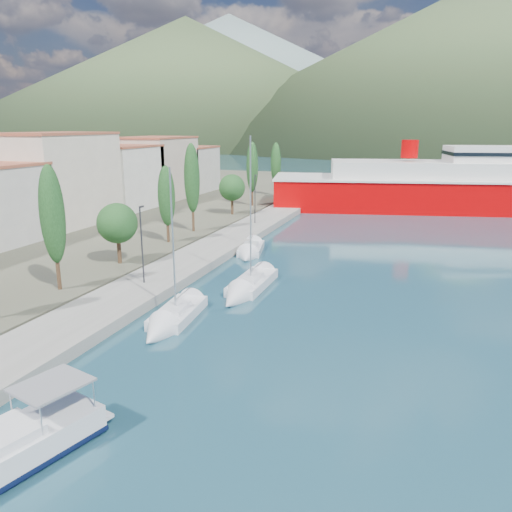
% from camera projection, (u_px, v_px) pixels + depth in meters
% --- Properties ---
extents(ground, '(1400.00, 1400.00, 0.00)m').
position_uv_depth(ground, '(386.00, 174.00, 134.27)').
color(ground, '#214B5B').
extents(quay, '(5.00, 88.00, 0.80)m').
position_uv_depth(quay, '(212.00, 250.00, 51.30)').
color(quay, gray).
rests_on(quay, ground).
extents(land_strip, '(70.00, 148.00, 0.70)m').
position_uv_depth(land_strip, '(2.00, 213.00, 72.63)').
color(land_strip, '#565644').
rests_on(land_strip, ground).
extents(town_buildings, '(9.20, 69.20, 11.30)m').
position_uv_depth(town_buildings, '(89.00, 181.00, 67.32)').
color(town_buildings, beige).
rests_on(town_buildings, land_strip).
extents(tree_row, '(3.65, 63.75, 10.19)m').
position_uv_depth(tree_row, '(190.00, 191.00, 57.14)').
color(tree_row, '#47301E').
rests_on(tree_row, land_strip).
extents(lamp_posts, '(0.15, 47.33, 6.06)m').
position_uv_depth(lamp_posts, '(155.00, 237.00, 40.22)').
color(lamp_posts, '#2D2D33').
rests_on(lamp_posts, quay).
extents(sailboat_near, '(3.07, 7.97, 11.18)m').
position_uv_depth(sailboat_near, '(167.00, 324.00, 32.45)').
color(sailboat_near, silver).
rests_on(sailboat_near, ground).
extents(sailboat_mid, '(2.41, 9.04, 12.99)m').
position_uv_depth(sailboat_mid, '(243.00, 291.00, 38.82)').
color(sailboat_mid, silver).
rests_on(sailboat_mid, ground).
extents(sailboat_far, '(3.78, 7.45, 10.47)m').
position_uv_depth(sailboat_far, '(249.00, 253.00, 50.37)').
color(sailboat_far, silver).
rests_on(sailboat_far, ground).
extents(ferry, '(57.82, 24.02, 11.23)m').
position_uv_depth(ferry, '(460.00, 188.00, 76.75)').
color(ferry, '#C20002').
rests_on(ferry, ground).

